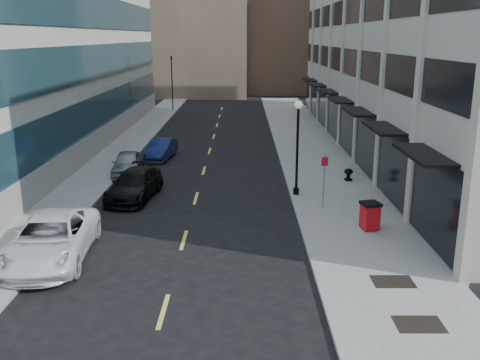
{
  "coord_description": "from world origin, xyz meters",
  "views": [
    {
      "loc": [
        2.45,
        -12.93,
        8.25
      ],
      "look_at": [
        2.35,
        8.89,
        2.37
      ],
      "focal_mm": 40.0,
      "sensor_mm": 36.0,
      "label": 1
    }
  ],
  "objects_px": {
    "trash_bin": "(370,215)",
    "car_blue_sedan": "(161,149)",
    "sign_post": "(324,173)",
    "traffic_signal": "(171,60)",
    "car_white_van": "(51,239)",
    "urn_planter": "(348,173)",
    "lamppost": "(298,139)",
    "car_silver_sedan": "(127,163)",
    "car_black_pickup": "(135,185)"
  },
  "relations": [
    {
      "from": "car_blue_sedan",
      "to": "lamppost",
      "type": "xyz_separation_m",
      "value": [
        8.5,
        -9.19,
        2.46
      ]
    },
    {
      "from": "car_blue_sedan",
      "to": "lamppost",
      "type": "height_order",
      "value": "lamppost"
    },
    {
      "from": "urn_planter",
      "to": "car_white_van",
      "type": "bearing_deg",
      "value": -140.29
    },
    {
      "from": "traffic_signal",
      "to": "car_blue_sedan",
      "type": "bearing_deg",
      "value": -84.65
    },
    {
      "from": "car_black_pickup",
      "to": "traffic_signal",
      "type": "bearing_deg",
      "value": 101.1
    },
    {
      "from": "car_silver_sedan",
      "to": "car_blue_sedan",
      "type": "height_order",
      "value": "car_silver_sedan"
    },
    {
      "from": "trash_bin",
      "to": "lamppost",
      "type": "distance_m",
      "value": 6.39
    },
    {
      "from": "traffic_signal",
      "to": "lamppost",
      "type": "relative_size",
      "value": 1.38
    },
    {
      "from": "car_blue_sedan",
      "to": "sign_post",
      "type": "xyz_separation_m",
      "value": [
        9.6,
        -11.44,
        1.19
      ]
    },
    {
      "from": "car_white_van",
      "to": "urn_planter",
      "type": "relative_size",
      "value": 8.57
    },
    {
      "from": "car_white_van",
      "to": "trash_bin",
      "type": "xyz_separation_m",
      "value": [
        12.75,
        2.97,
        -0.03
      ]
    },
    {
      "from": "car_white_van",
      "to": "car_blue_sedan",
      "type": "xyz_separation_m",
      "value": [
        1.6,
        17.5,
        -0.17
      ]
    },
    {
      "from": "sign_post",
      "to": "lamppost",
      "type": "bearing_deg",
      "value": 111.02
    },
    {
      "from": "trash_bin",
      "to": "lamppost",
      "type": "height_order",
      "value": "lamppost"
    },
    {
      "from": "car_silver_sedan",
      "to": "trash_bin",
      "type": "bearing_deg",
      "value": -44.0
    },
    {
      "from": "car_blue_sedan",
      "to": "traffic_signal",
      "type": "bearing_deg",
      "value": 102.16
    },
    {
      "from": "car_blue_sedan",
      "to": "car_white_van",
      "type": "bearing_deg",
      "value": -88.41
    },
    {
      "from": "car_white_van",
      "to": "trash_bin",
      "type": "bearing_deg",
      "value": 8.85
    },
    {
      "from": "traffic_signal",
      "to": "car_black_pickup",
      "type": "relative_size",
      "value": 1.38
    },
    {
      "from": "urn_planter",
      "to": "car_silver_sedan",
      "type": "bearing_deg",
      "value": 171.83
    },
    {
      "from": "sign_post",
      "to": "car_white_van",
      "type": "bearing_deg",
      "value": -156.59
    },
    {
      "from": "traffic_signal",
      "to": "urn_planter",
      "type": "relative_size",
      "value": 9.86
    },
    {
      "from": "car_white_van",
      "to": "lamppost",
      "type": "bearing_deg",
      "value": 35.17
    },
    {
      "from": "lamppost",
      "to": "sign_post",
      "type": "height_order",
      "value": "lamppost"
    },
    {
      "from": "lamppost",
      "to": "traffic_signal",
      "type": "bearing_deg",
      "value": 107.75
    },
    {
      "from": "trash_bin",
      "to": "sign_post",
      "type": "xyz_separation_m",
      "value": [
        -1.55,
        3.08,
        1.05
      ]
    },
    {
      "from": "car_white_van",
      "to": "car_black_pickup",
      "type": "bearing_deg",
      "value": 74.49
    },
    {
      "from": "car_black_pickup",
      "to": "car_silver_sedan",
      "type": "relative_size",
      "value": 1.22
    },
    {
      "from": "traffic_signal",
      "to": "car_silver_sedan",
      "type": "bearing_deg",
      "value": -88.26
    },
    {
      "from": "car_blue_sedan",
      "to": "lamppost",
      "type": "distance_m",
      "value": 12.76
    },
    {
      "from": "traffic_signal",
      "to": "sign_post",
      "type": "bearing_deg",
      "value": -71.71
    },
    {
      "from": "trash_bin",
      "to": "car_blue_sedan",
      "type": "bearing_deg",
      "value": 113.43
    },
    {
      "from": "trash_bin",
      "to": "sign_post",
      "type": "distance_m",
      "value": 3.61
    },
    {
      "from": "lamppost",
      "to": "trash_bin",
      "type": "bearing_deg",
      "value": -63.55
    },
    {
      "from": "car_white_van",
      "to": "car_blue_sedan",
      "type": "distance_m",
      "value": 17.57
    },
    {
      "from": "lamppost",
      "to": "urn_planter",
      "type": "distance_m",
      "value": 5.03
    },
    {
      "from": "traffic_signal",
      "to": "car_white_van",
      "type": "bearing_deg",
      "value": -89.05
    },
    {
      "from": "car_blue_sedan",
      "to": "trash_bin",
      "type": "relative_size",
      "value": 3.32
    },
    {
      "from": "car_silver_sedan",
      "to": "urn_planter",
      "type": "bearing_deg",
      "value": -13.53
    },
    {
      "from": "car_white_van",
      "to": "car_black_pickup",
      "type": "relative_size",
      "value": 1.19
    },
    {
      "from": "car_blue_sedan",
      "to": "trash_bin",
      "type": "xyz_separation_m",
      "value": [
        11.15,
        -14.52,
        0.14
      ]
    },
    {
      "from": "trash_bin",
      "to": "urn_planter",
      "type": "bearing_deg",
      "value": 71.38
    },
    {
      "from": "car_silver_sedan",
      "to": "urn_planter",
      "type": "relative_size",
      "value": 5.9
    },
    {
      "from": "car_silver_sedan",
      "to": "car_black_pickup",
      "type": "bearing_deg",
      "value": -79.44
    },
    {
      "from": "car_white_van",
      "to": "trash_bin",
      "type": "distance_m",
      "value": 13.1
    },
    {
      "from": "car_silver_sedan",
      "to": "car_blue_sedan",
      "type": "xyz_separation_m",
      "value": [
        1.42,
        4.47,
        -0.04
      ]
    },
    {
      "from": "car_white_van",
      "to": "car_silver_sedan",
      "type": "xyz_separation_m",
      "value": [
        0.18,
        13.02,
        -0.13
      ]
    },
    {
      "from": "trash_bin",
      "to": "sign_post",
      "type": "bearing_deg",
      "value": 102.68
    },
    {
      "from": "car_silver_sedan",
      "to": "sign_post",
      "type": "height_order",
      "value": "sign_post"
    },
    {
      "from": "trash_bin",
      "to": "lamppost",
      "type": "relative_size",
      "value": 0.24
    }
  ]
}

